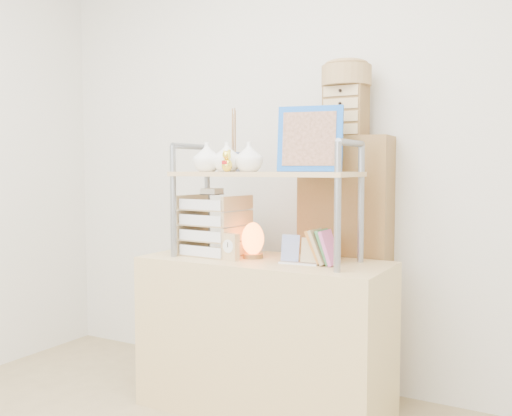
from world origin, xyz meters
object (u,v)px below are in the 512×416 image
(letter_tray, at_px, (213,228))
(salt_lamp, at_px, (253,240))
(cabinet, at_px, (346,268))
(desk, at_px, (264,336))

(letter_tray, height_order, salt_lamp, letter_tray)
(cabinet, height_order, salt_lamp, cabinet)
(cabinet, distance_m, letter_tray, 0.72)
(cabinet, bearing_deg, salt_lamp, -137.96)
(desk, xyz_separation_m, cabinet, (0.28, 0.37, 0.30))
(desk, xyz_separation_m, letter_tray, (-0.30, -0.00, 0.51))
(desk, xyz_separation_m, salt_lamp, (-0.07, 0.01, 0.46))
(desk, relative_size, cabinet, 0.89)
(letter_tray, xyz_separation_m, salt_lamp, (0.23, 0.01, -0.05))
(cabinet, height_order, letter_tray, cabinet)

